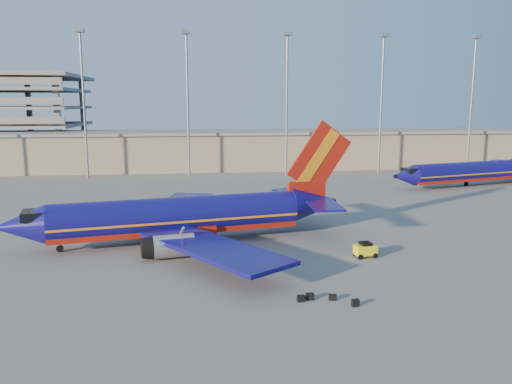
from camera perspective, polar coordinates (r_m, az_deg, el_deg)
ground at (r=57.60m, az=-3.08°, el=-4.69°), size 220.00×220.00×0.00m
terminal_building at (r=114.86m, az=-0.07°, el=4.94°), size 122.00×16.00×8.50m
light_mast_row at (r=101.97m, az=-2.10°, el=11.72°), size 101.60×1.60×28.65m
aircraft_main at (r=53.96m, az=-8.02°, el=-2.80°), size 37.57×35.81×12.83m
aircraft_second at (r=97.40m, az=23.34°, el=2.18°), size 33.32×15.76×11.50m
baggage_tug at (r=49.68m, az=12.39°, el=-6.42°), size 2.23×1.53×1.50m
luggage_pile at (r=38.61m, az=7.62°, el=-11.99°), size 4.39×2.04×0.55m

